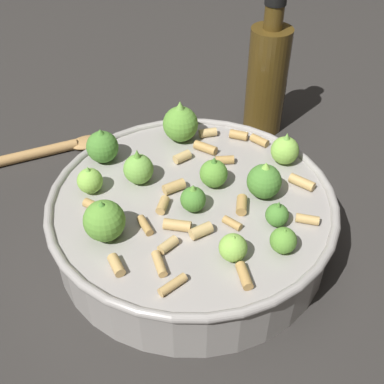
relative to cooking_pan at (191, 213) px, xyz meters
The scene contains 4 objects.
ground_plane 0.04m from the cooking_pan, 42.34° to the left, with size 2.40×2.40×0.00m, color #2D2B28.
cooking_pan is the anchor object (origin of this frame).
olive_oil_bottle 0.29m from the cooking_pan, behind, with size 0.06×0.06×0.22m.
wooden_spoon 0.30m from the cooking_pan, 108.55° to the right, with size 0.17×0.19×0.02m.
Camera 1 is at (0.40, 0.13, 0.44)m, focal length 44.54 mm.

